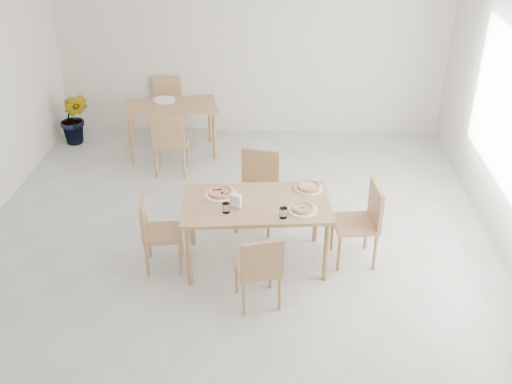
# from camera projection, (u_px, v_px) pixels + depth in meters

# --- Properties ---
(main_table) EXTENTS (1.64, 1.04, 0.75)m
(main_table) POSITION_uv_depth(u_px,v_px,m) (256.00, 209.00, 6.29)
(main_table) COLOR tan
(main_table) RESTS_ON ground
(chair_south) EXTENTS (0.51, 0.51, 0.83)m
(chair_south) POSITION_uv_depth(u_px,v_px,m) (260.00, 267.00, 5.72)
(chair_south) COLOR tan
(chair_south) RESTS_ON ground
(chair_north) EXTENTS (0.53, 0.53, 0.92)m
(chair_north) POSITION_uv_depth(u_px,v_px,m) (258.00, 184.00, 7.05)
(chair_north) COLOR tan
(chair_north) RESTS_ON ground
(chair_west) EXTENTS (0.47, 0.47, 0.83)m
(chair_west) POSITION_uv_depth(u_px,v_px,m) (155.00, 229.00, 6.31)
(chair_west) COLOR tan
(chair_west) RESTS_ON ground
(chair_east) EXTENTS (0.51, 0.51, 0.92)m
(chair_east) POSITION_uv_depth(u_px,v_px,m) (363.00, 218.00, 6.39)
(chair_east) COLOR tan
(chair_east) RESTS_ON ground
(plate_margherita) EXTENTS (0.31, 0.31, 0.02)m
(plate_margherita) POSITION_uv_depth(u_px,v_px,m) (303.00, 210.00, 6.10)
(plate_margherita) COLOR white
(plate_margherita) RESTS_ON main_table
(plate_mushroom) EXTENTS (0.32, 0.32, 0.02)m
(plate_mushroom) POSITION_uv_depth(u_px,v_px,m) (309.00, 188.00, 6.50)
(plate_mushroom) COLOR white
(plate_mushroom) RESTS_ON main_table
(plate_pepperoni) EXTENTS (0.35, 0.35, 0.02)m
(plate_pepperoni) POSITION_uv_depth(u_px,v_px,m) (221.00, 194.00, 6.38)
(plate_pepperoni) COLOR white
(plate_pepperoni) RESTS_ON main_table
(pizza_margherita) EXTENTS (0.31, 0.31, 0.03)m
(pizza_margherita) POSITION_uv_depth(u_px,v_px,m) (303.00, 208.00, 6.09)
(pizza_margherita) COLOR tan
(pizza_margherita) RESTS_ON plate_margherita
(pizza_mushroom) EXTENTS (0.35, 0.35, 0.03)m
(pizza_mushroom) POSITION_uv_depth(u_px,v_px,m) (309.00, 186.00, 6.49)
(pizza_mushroom) COLOR tan
(pizza_mushroom) RESTS_ON plate_mushroom
(pizza_pepperoni) EXTENTS (0.30, 0.30, 0.03)m
(pizza_pepperoni) POSITION_uv_depth(u_px,v_px,m) (221.00, 192.00, 6.37)
(pizza_pepperoni) COLOR tan
(pizza_pepperoni) RESTS_ON plate_pepperoni
(tumbler_a) EXTENTS (0.08, 0.08, 0.11)m
(tumbler_a) POSITION_uv_depth(u_px,v_px,m) (283.00, 213.00, 5.97)
(tumbler_a) COLOR white
(tumbler_a) RESTS_ON main_table
(tumbler_b) EXTENTS (0.08, 0.08, 0.10)m
(tumbler_b) POSITION_uv_depth(u_px,v_px,m) (226.00, 208.00, 6.05)
(tumbler_b) COLOR white
(tumbler_b) RESTS_ON main_table
(napkin_holder) EXTENTS (0.14, 0.10, 0.14)m
(napkin_holder) POSITION_uv_depth(u_px,v_px,m) (236.00, 201.00, 6.13)
(napkin_holder) COLOR silver
(napkin_holder) RESTS_ON main_table
(fork_a) EXTENTS (0.02, 0.16, 0.01)m
(fork_a) POSITION_uv_depth(u_px,v_px,m) (197.00, 211.00, 6.09)
(fork_a) COLOR silver
(fork_a) RESTS_ON main_table
(fork_b) EXTENTS (0.07, 0.16, 0.01)m
(fork_b) POSITION_uv_depth(u_px,v_px,m) (205.00, 212.00, 6.08)
(fork_b) COLOR silver
(fork_b) RESTS_ON main_table
(second_table) EXTENTS (1.46, 1.04, 0.75)m
(second_table) POSITION_uv_depth(u_px,v_px,m) (171.00, 112.00, 8.71)
(second_table) COLOR tan
(second_table) RESTS_ON ground
(chair_back_s) EXTENTS (0.46, 0.46, 0.91)m
(chair_back_s) POSITION_uv_depth(u_px,v_px,m) (170.00, 140.00, 8.16)
(chair_back_s) COLOR tan
(chair_back_s) RESTS_ON ground
(chair_back_n) EXTENTS (0.50, 0.50, 0.90)m
(chair_back_n) POSITION_uv_depth(u_px,v_px,m) (168.00, 102.00, 9.43)
(chair_back_n) COLOR tan
(chair_back_n) RESTS_ON ground
(plate_empty) EXTENTS (0.32, 0.32, 0.02)m
(plate_empty) POSITION_uv_depth(u_px,v_px,m) (164.00, 100.00, 8.85)
(plate_empty) COLOR white
(plate_empty) RESTS_ON second_table
(potted_plant) EXTENTS (0.47, 0.39, 0.82)m
(potted_plant) POSITION_uv_depth(u_px,v_px,m) (75.00, 118.00, 9.13)
(potted_plant) COLOR #206A20
(potted_plant) RESTS_ON ground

